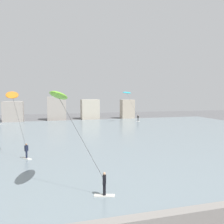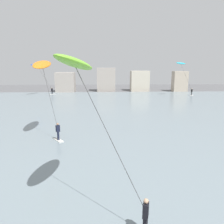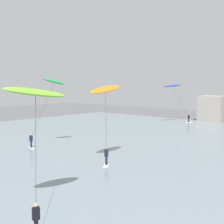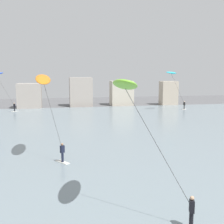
% 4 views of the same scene
% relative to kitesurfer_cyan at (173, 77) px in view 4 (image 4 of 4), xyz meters
% --- Properties ---
extents(water_bay, '(84.00, 52.00, 0.10)m').
position_rel_kitesurfer_cyan_xyz_m(water_bay, '(-16.49, -17.81, -6.45)').
color(water_bay, gray).
rests_on(water_bay, ground).
extents(far_shore_buildings, '(34.89, 5.48, 6.33)m').
position_rel_kitesurfer_cyan_xyz_m(far_shore_buildings, '(-14.20, 10.21, -3.67)').
color(far_shore_buildings, '#A89E93').
rests_on(far_shore_buildings, ground).
extents(kitesurfer_cyan, '(5.31, 2.33, 7.65)m').
position_rel_kitesurfer_cyan_xyz_m(kitesurfer_cyan, '(0.00, 0.00, 0.00)').
color(kitesurfer_cyan, silver).
rests_on(kitesurfer_cyan, water_bay).
extents(kitesurfer_orange, '(2.71, 4.10, 7.48)m').
position_rel_kitesurfer_cyan_xyz_m(kitesurfer_orange, '(-23.01, -27.22, 0.03)').
color(kitesurfer_orange, silver).
rests_on(kitesurfer_orange, water_bay).
extents(kitesurfer_lime, '(4.48, 4.43, 7.34)m').
position_rel_kitesurfer_cyan_xyz_m(kitesurfer_lime, '(-18.47, -37.98, -0.01)').
color(kitesurfer_lime, silver).
rests_on(kitesurfer_lime, water_bay).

